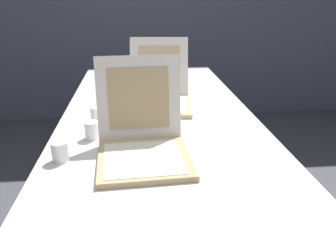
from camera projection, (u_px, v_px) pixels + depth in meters
table at (160, 131)px, 1.65m from camera, size 0.97×2.50×0.76m
pizza_box_front at (143, 144)px, 1.29m from camera, size 0.36×0.42×0.36m
pizza_box_middle at (159, 96)px, 1.87m from camera, size 0.38×0.49×0.34m
cup_white_near_center at (92, 130)px, 1.46m from camera, size 0.06×0.06×0.07m
cup_white_mid at (97, 114)px, 1.64m from camera, size 0.06×0.06×0.07m
cup_white_near_left at (60, 152)px, 1.26m from camera, size 0.06×0.06×0.07m
cup_white_far at (113, 94)px, 1.96m from camera, size 0.06×0.06×0.07m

